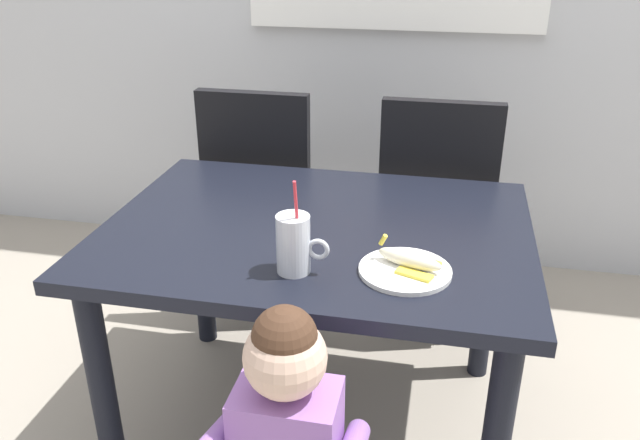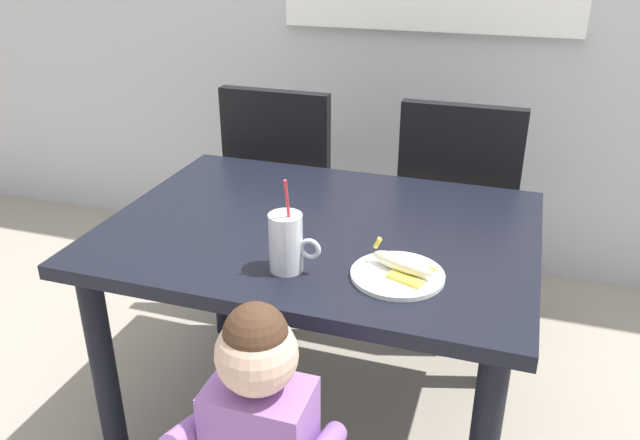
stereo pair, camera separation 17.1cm
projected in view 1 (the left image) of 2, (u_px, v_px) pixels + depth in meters
ground_plane at (317, 420)px, 2.13m from camera, size 24.00×24.00×0.00m
dining_table at (317, 257)px, 1.87m from camera, size 1.21×0.90×0.72m
dining_chair_left at (265, 189)px, 2.55m from camera, size 0.44×0.45×0.96m
dining_chair_right at (436, 201)px, 2.44m from camera, size 0.44×0.45×0.96m
toddler_standing at (287, 435)px, 1.35m from camera, size 0.33×0.24×0.84m
milk_cup at (296, 247)px, 1.56m from camera, size 0.13×0.08×0.25m
snack_plate at (405, 271)px, 1.58m from camera, size 0.23×0.23×0.01m
peeled_banana at (410, 260)px, 1.57m from camera, size 0.17×0.13×0.07m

